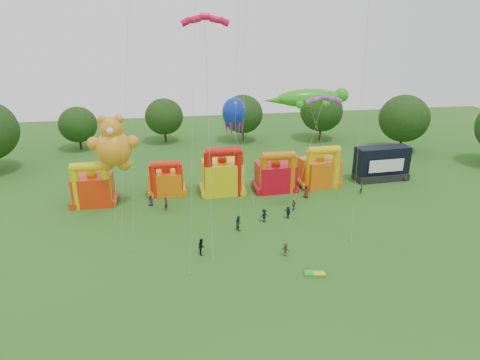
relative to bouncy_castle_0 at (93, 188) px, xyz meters
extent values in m
plane|color=#2A5919|center=(17.96, -26.03, -2.47)|extent=(160.00, 160.00, 0.00)
cylinder|color=#352314|center=(54.60, 16.26, -0.61)|extent=(0.44, 0.44, 3.72)
ellipsoid|color=#193610|center=(54.60, 16.26, 3.93)|extent=(9.30, 9.30, 8.89)
cylinder|color=#352314|center=(42.04, 26.69, -0.72)|extent=(0.44, 0.44, 3.51)
ellipsoid|color=#193610|center=(42.04, 26.69, 3.57)|extent=(8.77, 8.78, 8.39)
cylinder|color=#352314|center=(25.78, 28.37, -0.82)|extent=(0.44, 0.44, 3.30)
ellipsoid|color=#193610|center=(25.78, 28.37, 3.21)|extent=(8.25, 8.25, 7.88)
cylinder|color=#352314|center=(9.85, 30.35, -0.93)|extent=(0.44, 0.44, 3.09)
ellipsoid|color=#193610|center=(9.85, 30.35, 2.85)|extent=(7.73, 7.72, 7.38)
cylinder|color=#352314|center=(-6.54, 27.60, -1.03)|extent=(0.44, 0.44, 2.88)
ellipsoid|color=#193610|center=(-6.54, 27.60, 2.49)|extent=(7.20, 7.20, 6.88)
cube|color=red|center=(0.00, 0.29, -0.40)|extent=(5.25, 4.27, 4.15)
cylinder|color=yellow|center=(-1.99, -1.20, 0.49)|extent=(1.12, 1.12, 5.93)
cylinder|color=yellow|center=(1.99, -1.20, 0.49)|extent=(1.12, 1.12, 5.93)
cylinder|color=yellow|center=(0.00, -1.20, 3.45)|extent=(4.55, 1.18, 1.18)
sphere|color=yellow|center=(0.00, 0.29, 1.98)|extent=(1.40, 1.40, 1.40)
cube|color=orange|center=(9.96, 2.41, -0.77)|extent=(5.06, 4.24, 3.40)
cylinder|color=red|center=(8.14, 1.05, -0.05)|extent=(1.03, 1.03, 4.86)
cylinder|color=red|center=(11.78, 1.05, -0.05)|extent=(1.03, 1.03, 4.86)
cylinder|color=red|center=(9.96, 1.05, 2.38)|extent=(4.16, 1.08, 1.08)
sphere|color=red|center=(9.96, 2.41, 1.23)|extent=(1.40, 1.40, 1.40)
cube|color=yellow|center=(18.08, 1.44, -0.12)|extent=(5.77, 4.68, 4.72)
cylinder|color=red|center=(15.89, -0.19, 0.89)|extent=(1.24, 1.24, 6.74)
cylinder|color=red|center=(20.27, -0.19, 0.89)|extent=(1.24, 1.24, 6.74)
cylinder|color=red|center=(18.08, -0.19, 4.26)|extent=(5.00, 1.30, 1.30)
sphere|color=red|center=(18.08, 1.44, 2.54)|extent=(1.40, 1.40, 1.40)
cube|color=red|center=(25.99, 1.12, -0.44)|extent=(5.58, 4.57, 4.06)
cylinder|color=#CF680B|center=(23.89, -0.44, 0.43)|extent=(1.18, 1.18, 5.80)
cylinder|color=#CF680B|center=(28.08, -0.44, 0.43)|extent=(1.18, 1.18, 5.80)
cylinder|color=#CF680B|center=(25.99, -0.44, 3.33)|extent=(4.78, 1.24, 1.24)
sphere|color=#CF680B|center=(25.99, 1.12, 1.89)|extent=(1.40, 1.40, 1.40)
cube|color=orange|center=(33.11, 2.02, -0.37)|extent=(6.23, 5.45, 4.20)
cylinder|color=yellow|center=(31.02, 0.47, 0.53)|extent=(1.18, 1.18, 6.00)
cylinder|color=yellow|center=(35.20, 0.47, 0.53)|extent=(1.18, 1.18, 6.00)
cylinder|color=yellow|center=(33.11, 0.47, 3.53)|extent=(4.77, 1.24, 1.24)
sphere|color=yellow|center=(33.11, 2.02, 2.03)|extent=(1.40, 1.40, 1.40)
cube|color=black|center=(43.66, 2.45, -1.92)|extent=(8.65, 3.65, 1.10)
cube|color=black|center=(43.66, 2.65, 0.75)|extent=(8.62, 3.24, 4.24)
cube|color=white|center=(43.66, 1.02, 0.32)|extent=(5.85, 0.41, 1.99)
cylinder|color=black|center=(40.26, 1.17, -2.07)|extent=(0.30, 0.90, 0.90)
cylinder|color=black|center=(47.05, 1.17, -2.07)|extent=(0.30, 0.90, 0.90)
sphere|color=orange|center=(3.45, -1.05, 5.72)|extent=(4.67, 4.67, 4.67)
sphere|color=orange|center=(3.45, -1.05, 8.47)|extent=(2.97, 2.97, 2.97)
sphere|color=orange|center=(2.39, -1.05, 9.64)|extent=(1.17, 1.17, 1.17)
sphere|color=orange|center=(4.51, -1.05, 9.64)|extent=(1.17, 1.17, 1.17)
sphere|color=orange|center=(1.01, -1.05, 6.57)|extent=(1.70, 1.70, 1.70)
sphere|color=orange|center=(5.89, -1.05, 6.57)|extent=(1.70, 1.70, 1.70)
sphere|color=orange|center=(2.28, -1.05, 3.59)|extent=(1.91, 1.91, 1.91)
sphere|color=orange|center=(4.62, -1.05, 3.59)|extent=(1.91, 1.91, 1.91)
sphere|color=white|center=(3.45, -2.49, 8.47)|extent=(0.85, 0.85, 0.85)
ellipsoid|color=green|center=(32.47, 6.54, 10.16)|extent=(10.53, 3.29, 2.80)
sphere|color=green|center=(37.61, 6.54, 10.47)|extent=(2.26, 2.26, 2.26)
cone|color=green|center=(27.12, 6.54, 9.96)|extent=(4.11, 1.65, 1.65)
sphere|color=green|center=(34.53, 8.19, 9.55)|extent=(1.23, 1.23, 1.23)
sphere|color=green|center=(34.53, 4.90, 9.55)|extent=(1.23, 1.23, 1.23)
sphere|color=green|center=(30.41, 8.19, 9.55)|extent=(1.23, 1.23, 1.23)
sphere|color=green|center=(30.41, 4.90, 9.55)|extent=(1.23, 1.23, 1.23)
ellipsoid|color=#0B29A8|center=(20.51, 5.65, 8.58)|extent=(3.58, 3.58, 4.30)
cone|color=#591E8C|center=(21.68, 5.65, 6.61)|extent=(0.81, 0.81, 2.87)
cone|color=#591E8C|center=(21.09, 6.66, 6.61)|extent=(0.81, 0.81, 2.87)
cone|color=#591E8C|center=(19.93, 6.66, 6.61)|extent=(0.81, 0.81, 2.87)
cone|color=#591E8C|center=(19.35, 5.65, 6.61)|extent=(0.81, 0.81, 2.87)
cone|color=#591E8C|center=(19.93, 4.64, 6.61)|extent=(0.81, 0.81, 2.87)
cone|color=#591E8C|center=(21.09, 4.64, 6.61)|extent=(0.81, 0.81, 2.87)
cube|color=green|center=(24.48, -21.71, -2.35)|extent=(2.17, 1.40, 0.24)
cube|color=yellow|center=(24.88, -22.01, -2.21)|extent=(1.30, 0.84, 0.10)
imported|color=#27233B|center=(7.72, -1.82, -1.69)|extent=(0.90, 0.74, 1.57)
imported|color=#581926|center=(9.80, -3.65, -1.52)|extent=(0.73, 0.83, 1.92)
imported|color=#183C24|center=(18.46, -10.86, -1.53)|extent=(1.00, 1.11, 1.89)
imported|color=black|center=(22.02, -9.22, -1.60)|extent=(1.26, 0.92, 1.74)
imported|color=#42371A|center=(26.70, -6.50, -1.69)|extent=(0.95, 0.87, 1.56)
imported|color=#212036|center=(25.31, -8.64, -1.67)|extent=(0.87, 1.57, 1.61)
imported|color=#581E19|center=(29.67, -2.64, -1.50)|extent=(1.14, 1.03, 1.95)
imported|color=#183D25|center=(38.06, -2.67, -1.64)|extent=(0.70, 0.73, 1.68)
imported|color=black|center=(13.57, -15.78, -1.54)|extent=(0.71, 0.91, 1.88)
imported|color=#382F16|center=(22.54, -17.67, -1.70)|extent=(1.15, 1.03, 1.54)
camera|label=1|loc=(10.95, -56.89, 22.01)|focal=32.00mm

